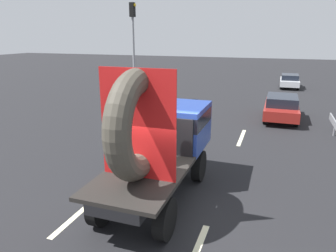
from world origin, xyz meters
TOP-DOWN VIEW (x-y plane):
  - ground_plane at (0.00, 0.00)m, footprint 120.00×120.00m
  - flatbed_truck at (-0.34, 0.72)m, footprint 2.02×5.14m
  - distant_sedan at (2.98, 10.88)m, footprint 1.76×4.11m
  - traffic_light at (-6.81, 12.69)m, footprint 0.42×0.36m
  - lane_dash_left_near at (-2.00, -1.17)m, footprint 0.16×2.08m
  - lane_dash_left_far at (-2.00, 6.36)m, footprint 0.16×2.63m
  - lane_dash_right_far at (1.32, 6.86)m, footprint 0.16×2.46m
  - oncoming_car at (3.65, 22.65)m, footprint 1.56×3.63m

SIDE VIEW (x-z plane):
  - ground_plane at x=0.00m, z-range 0.00..0.00m
  - lane_dash_left_near at x=-2.00m, z-range 0.00..0.01m
  - lane_dash_left_far at x=-2.00m, z-range 0.00..0.01m
  - lane_dash_right_far at x=1.32m, z-range 0.00..0.01m
  - oncoming_car at x=3.65m, z-range 0.04..1.23m
  - distant_sedan at x=2.98m, z-range 0.05..1.39m
  - flatbed_truck at x=-0.34m, z-range -0.11..3.75m
  - traffic_light at x=-6.81m, z-range 0.94..7.53m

